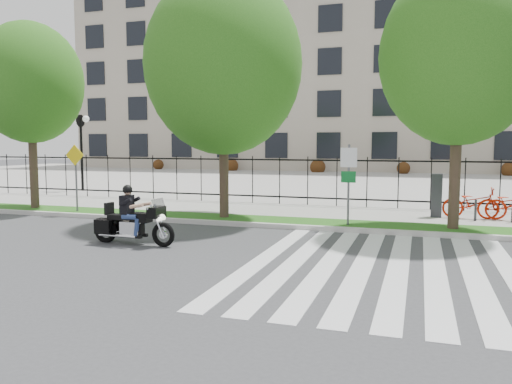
% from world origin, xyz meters
% --- Properties ---
extents(ground, '(120.00, 120.00, 0.00)m').
position_xyz_m(ground, '(0.00, 0.00, 0.00)').
color(ground, '#3A3A3D').
rests_on(ground, ground).
extents(curb, '(60.00, 0.20, 0.15)m').
position_xyz_m(curb, '(0.00, 4.10, 0.07)').
color(curb, '#BBB7B0').
rests_on(curb, ground).
extents(grass_verge, '(60.00, 1.50, 0.15)m').
position_xyz_m(grass_verge, '(0.00, 4.95, 0.07)').
color(grass_verge, '#1B5715').
rests_on(grass_verge, ground).
extents(sidewalk, '(60.00, 3.50, 0.15)m').
position_xyz_m(sidewalk, '(0.00, 7.45, 0.07)').
color(sidewalk, '#A4A199').
rests_on(sidewalk, ground).
extents(plaza, '(80.00, 34.00, 0.10)m').
position_xyz_m(plaza, '(0.00, 25.00, 0.05)').
color(plaza, '#A4A199').
rests_on(plaza, ground).
extents(crosswalk_stripes, '(5.70, 8.00, 0.01)m').
position_xyz_m(crosswalk_stripes, '(4.83, 0.00, 0.01)').
color(crosswalk_stripes, silver).
rests_on(crosswalk_stripes, ground).
extents(iron_fence, '(30.00, 0.06, 2.00)m').
position_xyz_m(iron_fence, '(0.00, 9.20, 1.15)').
color(iron_fence, black).
rests_on(iron_fence, sidewalk).
extents(office_building, '(60.00, 21.90, 20.15)m').
position_xyz_m(office_building, '(0.00, 44.92, 9.97)').
color(office_building, '#A79A87').
rests_on(office_building, ground).
extents(lamp_post_left, '(1.06, 0.70, 4.25)m').
position_xyz_m(lamp_post_left, '(-12.00, 12.00, 3.21)').
color(lamp_post_left, black).
rests_on(lamp_post_left, ground).
extents(street_tree_0, '(4.05, 4.05, 7.20)m').
position_xyz_m(street_tree_0, '(-8.86, 4.95, 5.00)').
color(street_tree_0, '#3A2B1F').
rests_on(street_tree_0, grass_verge).
extents(street_tree_1, '(5.30, 5.30, 8.23)m').
position_xyz_m(street_tree_1, '(-0.80, 4.95, 5.33)').
color(street_tree_1, '#3A2B1F').
rests_on(street_tree_1, grass_verge).
extents(street_tree_2, '(4.59, 4.59, 7.74)m').
position_xyz_m(street_tree_2, '(6.57, 4.95, 5.24)').
color(street_tree_2, '#3A2B1F').
rests_on(street_tree_2, grass_verge).
extents(sign_pole_regulatory, '(0.50, 0.09, 2.50)m').
position_xyz_m(sign_pole_regulatory, '(3.49, 4.58, 1.74)').
color(sign_pole_regulatory, '#59595B').
rests_on(sign_pole_regulatory, grass_verge).
extents(sign_pole_warning, '(0.78, 0.09, 2.49)m').
position_xyz_m(sign_pole_warning, '(-6.60, 4.58, 1.74)').
color(sign_pole_warning, '#59595B').
rests_on(sign_pole_warning, grass_verge).
extents(motorcycle_rider, '(2.48, 0.74, 1.92)m').
position_xyz_m(motorcycle_rider, '(-1.62, 0.48, 0.64)').
color(motorcycle_rider, black).
rests_on(motorcycle_rider, ground).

